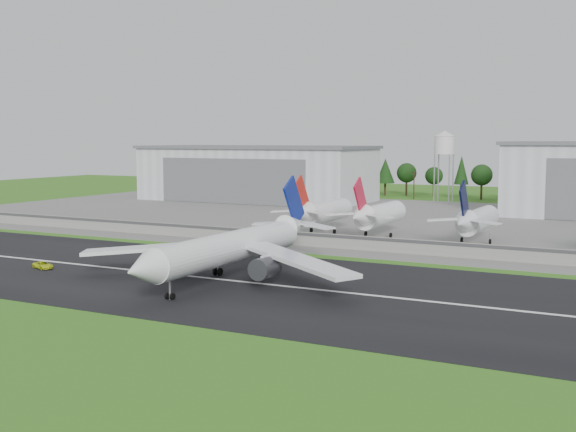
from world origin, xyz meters
The scene contains 14 objects.
ground centered at (0.00, 0.00, 0.00)m, with size 600.00×600.00×0.00m, color #336919.
runway centered at (0.00, 10.00, 0.05)m, with size 320.00×60.00×0.10m, color black.
runway_centerline centered at (0.00, 10.00, 0.11)m, with size 220.00×1.00×0.02m, color white.
apron centered at (0.00, 120.00, 0.05)m, with size 320.00×150.00×0.10m, color slate.
blast_fence centered at (0.00, 54.99, 1.81)m, with size 240.00×0.61×3.50m.
hangar_west centered at (-80.00, 164.92, 11.63)m, with size 97.00×44.00×23.20m.
water_tower centered at (-5.00, 185.00, 24.55)m, with size 8.40×8.40×29.40m.
utility_poles centered at (0.00, 200.00, 0.00)m, with size 230.00×3.00×12.00m, color black, non-canonical shape.
treeline centered at (0.00, 215.00, 0.00)m, with size 320.00×16.00×22.00m, color black, non-canonical shape.
main_airliner centered at (3.09, 9.56, 4.89)m, with size 57.29×59.02×18.17m.
ground_vehicle centered at (-36.56, 3.05, 0.81)m, with size 2.35×5.09×1.42m, color #CCDE1A.
parked_jet_red_a centered at (-9.26, 76.57, 6.24)m, with size 7.36×31.29×16.75m.
parked_jet_red_b centered at (6.87, 76.57, 6.21)m, with size 7.36×31.29×16.72m.
parked_jet_navy centered at (32.57, 76.55, 6.11)m, with size 7.36×31.29×16.62m.
Camera 1 is at (72.80, -100.96, 25.97)m, focal length 45.00 mm.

